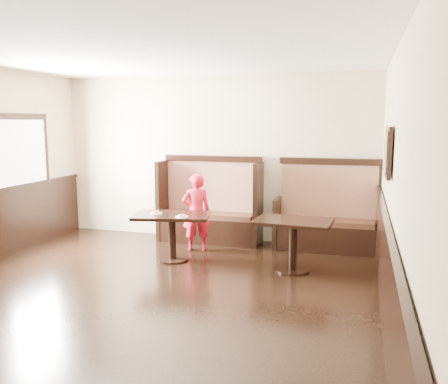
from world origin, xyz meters
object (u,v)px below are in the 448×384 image
at_px(table_neighbor, 293,233).
at_px(table_main, 172,225).
at_px(booth_main, 211,210).
at_px(child, 196,212).
at_px(booth_neighbor, 327,220).

bearing_deg(table_neighbor, table_main, -175.61).
bearing_deg(booth_main, child, -92.26).
height_order(booth_main, table_neighbor, booth_main).
distance_m(table_main, table_neighbor, 1.77).
xyz_separation_m(table_main, table_neighbor, (1.77, -0.01, 0.00)).
distance_m(table_neighbor, child, 1.73).
relative_size(booth_neighbor, table_main, 1.38).
relative_size(table_main, child, 0.98).
bearing_deg(child, booth_main, -116.23).
bearing_deg(child, table_main, 51.19).
xyz_separation_m(table_main, child, (0.16, 0.61, 0.08)).
bearing_deg(booth_main, table_main, -98.45).
distance_m(booth_main, booth_neighbor, 1.95).
bearing_deg(table_neighbor, child, 163.61).
relative_size(booth_main, table_main, 1.46).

